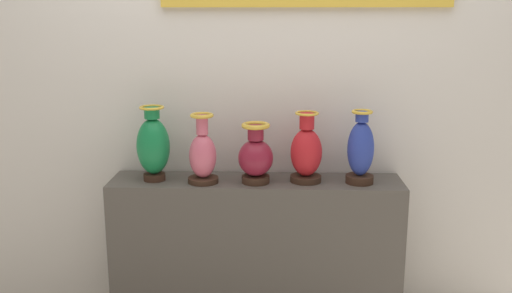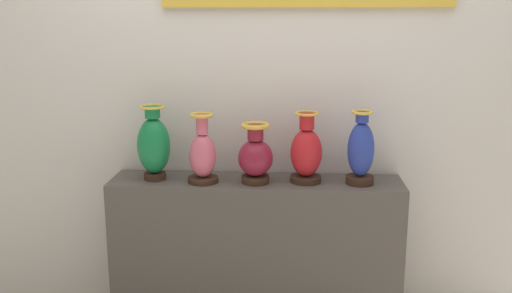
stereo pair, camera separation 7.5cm
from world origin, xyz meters
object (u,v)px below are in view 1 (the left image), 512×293
(vase_rose, at_px, (203,155))
(vase_burgundy, at_px, (255,156))
(vase_emerald, at_px, (153,146))
(vase_crimson, at_px, (306,152))
(vase_cobalt, at_px, (361,151))

(vase_rose, distance_m, vase_burgundy, 0.26)
(vase_emerald, bearing_deg, vase_crimson, 0.27)
(vase_emerald, height_order, vase_burgundy, vase_emerald)
(vase_emerald, xyz_separation_m, vase_rose, (0.26, -0.03, -0.04))
(vase_rose, bearing_deg, vase_cobalt, 1.57)
(vase_burgundy, bearing_deg, vase_cobalt, 1.73)
(vase_rose, distance_m, vase_cobalt, 0.79)
(vase_cobalt, bearing_deg, vase_crimson, 176.85)
(vase_emerald, relative_size, vase_rose, 1.08)
(vase_crimson, bearing_deg, vase_rose, -175.99)
(vase_rose, xyz_separation_m, vase_crimson, (0.52, 0.04, 0.01))
(vase_crimson, relative_size, vase_cobalt, 0.96)
(vase_emerald, relative_size, vase_crimson, 1.07)
(vase_emerald, xyz_separation_m, vase_burgundy, (0.52, -0.03, -0.04))
(vase_rose, relative_size, vase_burgundy, 1.15)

